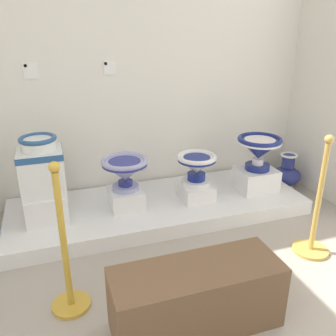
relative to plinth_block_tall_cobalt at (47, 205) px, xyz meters
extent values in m
cube|color=white|center=(0.98, 0.52, 1.29)|extent=(3.59, 0.06, 3.06)
cube|color=white|center=(0.98, 0.00, -0.18)|extent=(2.69, 0.95, 0.13)
cube|color=white|center=(0.00, 0.00, 0.00)|extent=(0.34, 0.38, 0.23)
cube|color=white|center=(0.00, 0.00, 0.30)|extent=(0.34, 0.32, 0.38)
cube|color=#264F87|center=(0.00, 0.00, 0.46)|extent=(0.35, 0.33, 0.05)
cylinder|color=white|center=(0.00, 0.00, 0.54)|extent=(0.27, 0.27, 0.09)
torus|color=#264F87|center=(0.00, 0.00, 0.58)|extent=(0.29, 0.29, 0.04)
cube|color=white|center=(0.67, -0.03, -0.03)|extent=(0.29, 0.31, 0.17)
cylinder|color=#A0A3D1|center=(0.67, -0.03, 0.08)|extent=(0.23, 0.23, 0.04)
cylinder|color=navy|center=(0.67, -0.03, 0.12)|extent=(0.13, 0.13, 0.04)
cone|color=#A0A3D1|center=(0.67, -0.03, 0.23)|extent=(0.40, 0.40, 0.18)
cylinder|color=navy|center=(0.67, -0.03, 0.30)|extent=(0.39, 0.39, 0.03)
torus|color=#A0A3D1|center=(0.67, -0.03, 0.32)|extent=(0.41, 0.41, 0.04)
cylinder|color=navy|center=(0.67, -0.03, 0.32)|extent=(0.28, 0.28, 0.01)
cube|color=white|center=(1.33, -0.06, -0.05)|extent=(0.28, 0.31, 0.14)
cylinder|color=white|center=(1.33, -0.06, 0.05)|extent=(0.27, 0.27, 0.04)
cylinder|color=navy|center=(1.33, -0.06, 0.10)|extent=(0.17, 0.17, 0.07)
cone|color=white|center=(1.33, -0.06, 0.21)|extent=(0.35, 0.35, 0.16)
cylinder|color=navy|center=(1.33, -0.06, 0.27)|extent=(0.35, 0.35, 0.03)
torus|color=white|center=(1.33, -0.06, 0.29)|extent=(0.36, 0.36, 0.04)
cylinder|color=navy|center=(1.33, -0.06, 0.29)|extent=(0.25, 0.25, 0.01)
cube|color=white|center=(1.96, -0.07, -0.01)|extent=(0.37, 0.31, 0.21)
cylinder|color=navy|center=(1.96, -0.07, 0.12)|extent=(0.24, 0.24, 0.05)
cylinder|color=white|center=(1.96, -0.07, 0.18)|extent=(0.11, 0.11, 0.06)
cone|color=navy|center=(1.96, -0.07, 0.30)|extent=(0.41, 0.41, 0.19)
cylinder|color=white|center=(1.96, -0.07, 0.38)|extent=(0.41, 0.41, 0.03)
torus|color=navy|center=(1.96, -0.07, 0.40)|extent=(0.42, 0.42, 0.04)
cylinder|color=white|center=(1.96, -0.07, 0.39)|extent=(0.29, 0.29, 0.01)
cube|color=white|center=(0.01, 0.49, 1.04)|extent=(0.13, 0.01, 0.14)
cube|color=#386BAD|center=(-0.03, 0.49, 1.08)|extent=(0.02, 0.01, 0.02)
cube|color=white|center=(0.68, 0.49, 1.04)|extent=(0.11, 0.01, 0.13)
cube|color=#386BAD|center=(0.65, 0.49, 1.08)|extent=(0.02, 0.01, 0.02)
cylinder|color=white|center=(2.48, 0.13, -0.23)|extent=(0.17, 0.17, 0.03)
ellipsoid|color=navy|center=(2.48, 0.13, -0.12)|extent=(0.30, 0.30, 0.19)
cylinder|color=navy|center=(2.48, 0.13, 0.05)|extent=(0.13, 0.13, 0.14)
torus|color=white|center=(2.48, 0.13, 0.12)|extent=(0.18, 0.18, 0.02)
cylinder|color=gold|center=(0.10, -0.99, -0.23)|extent=(0.24, 0.24, 0.02)
cylinder|color=gold|center=(0.10, -0.99, 0.22)|extent=(0.04, 0.04, 0.89)
sphere|color=gold|center=(0.10, -0.99, 0.70)|extent=(0.06, 0.06, 0.06)
cylinder|color=gold|center=(1.93, -0.97, -0.23)|extent=(0.27, 0.27, 0.02)
cylinder|color=gold|center=(1.93, -0.97, 0.21)|extent=(0.04, 0.04, 0.86)
sphere|color=gold|center=(1.93, -0.97, 0.67)|extent=(0.06, 0.06, 0.06)
cube|color=brown|center=(0.79, -1.38, -0.05)|extent=(0.98, 0.36, 0.40)
camera|label=1|loc=(0.10, -2.90, 1.42)|focal=38.85mm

